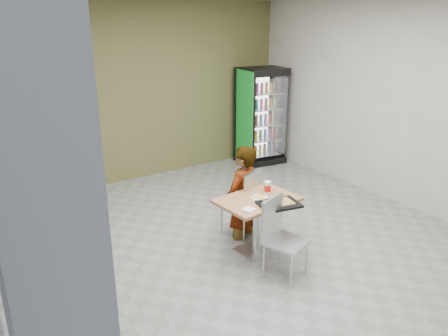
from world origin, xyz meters
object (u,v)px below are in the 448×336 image
Objects in this scene: chair_far at (246,198)px; seated_woman at (242,202)px; chair_near at (279,231)px; soda_cup at (268,188)px; dining_table at (257,214)px; cafeteria_tray at (279,204)px; beverage_fridge at (262,116)px.

chair_far is 0.60× the size of seated_woman.
seated_woman is at bearing 59.80° from chair_near.
dining_table is at bearing -162.87° from soda_cup.
soda_cup is 0.40m from cafeteria_tray.
beverage_fridge is (2.14, 2.82, 0.14)m from soda_cup.
dining_table is at bearing -121.89° from beverage_fridge.
cafeteria_tray is 0.25× the size of beverage_fridge.
chair_far is 0.78m from cafeteria_tray.
beverage_fridge is (2.24, 2.41, 0.47)m from seated_woman.
cafeteria_tray is 3.92m from beverage_fridge.
seated_woman is at bearing -70.61° from chair_far.
dining_table is 0.39m from cafeteria_tray.
beverage_fridge is (2.46, 3.44, 0.41)m from chair_near.
chair_far reaches higher than soda_cup.
seated_woman is 0.84m from cafeteria_tray.
beverage_fridge is at bearing -155.62° from seated_woman.
seated_woman is 3.29× the size of cafeteria_tray.
chair_near reaches higher than soda_cup.
dining_table is 0.65× the size of seated_woman.
seated_woman is at bearing 76.43° from dining_table.
cafeteria_tray is (-0.06, -0.75, 0.20)m from chair_far.
chair_far is (0.16, 0.44, 0.03)m from dining_table.
seated_woman reaches higher than cafeteria_tray.
chair_far is 3.32m from beverage_fridge.
chair_far is 0.09m from seated_woman.
dining_table is 6.46× the size of soda_cup.
chair_far is 0.50× the size of beverage_fridge.
dining_table is at bearing 53.76° from seated_woman.
beverage_fridge is at bearing 50.81° from dining_table.
chair_far is at bearing 99.50° from soda_cup.
soda_cup reaches higher than cafeteria_tray.
soda_cup is (0.22, 0.07, 0.29)m from dining_table.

